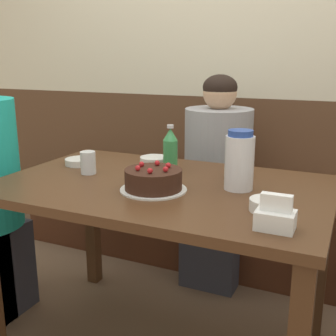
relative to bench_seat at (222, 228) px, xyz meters
name	(u,v)px	position (x,y,z in m)	size (l,w,h in m)	color
back_wall	(239,52)	(0.00, 0.22, 1.02)	(4.80, 0.04, 2.50)	brown
bench_seat	(222,228)	(0.00, 0.00, 0.00)	(2.60, 0.38, 0.47)	#472314
dining_table	(162,207)	(0.00, -0.83, 0.41)	(1.28, 0.81, 0.74)	#4C2D19
birthday_cake	(153,180)	(0.01, -0.92, 0.55)	(0.25, 0.25, 0.10)	white
water_pitcher	(239,161)	(0.29, -0.78, 0.62)	(0.11, 0.11, 0.22)	white
soju_bottle	(170,149)	(-0.04, -0.65, 0.60)	(0.06, 0.06, 0.20)	#388E4C
napkin_holder	(275,217)	(0.49, -1.11, 0.55)	(0.11, 0.08, 0.11)	white
bowl_soup_white	(237,172)	(0.25, -0.62, 0.53)	(0.11, 0.11, 0.04)	white
bowl_rice_small	(80,162)	(-0.47, -0.72, 0.52)	(0.13, 0.13, 0.03)	white
bowl_side_dish	(268,205)	(0.44, -0.97, 0.53)	(0.12, 0.12, 0.04)	white
bowl_sauce_shallow	(154,161)	(-0.16, -0.58, 0.53)	(0.13, 0.13, 0.04)	white
glass_water_tall	(88,163)	(-0.34, -0.83, 0.56)	(0.06, 0.06, 0.10)	silver
person_dark_striped	(217,186)	(0.01, -0.16, 0.31)	(0.35, 0.35, 1.14)	#33333D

